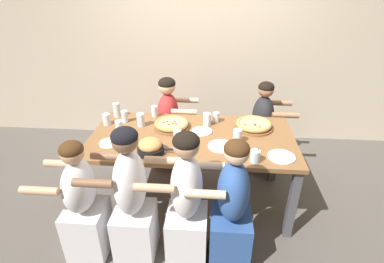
% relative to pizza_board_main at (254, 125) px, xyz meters
% --- Properties ---
extents(ground_plane, '(18.00, 18.00, 0.00)m').
position_rel_pizza_board_main_xyz_m(ground_plane, '(-0.60, -0.22, -0.80)').
color(ground_plane, '#514C47').
rests_on(ground_plane, ground).
extents(restaurant_back_panel, '(10.00, 0.06, 3.20)m').
position_rel_pizza_board_main_xyz_m(restaurant_back_panel, '(-0.60, 1.26, 0.80)').
color(restaurant_back_panel, beige).
rests_on(restaurant_back_panel, ground).
extents(dining_table, '(1.92, 0.97, 0.76)m').
position_rel_pizza_board_main_xyz_m(dining_table, '(-0.60, -0.22, -0.11)').
color(dining_table, brown).
rests_on(dining_table, ground).
extents(pizza_board_main, '(0.38, 0.38, 0.06)m').
position_rel_pizza_board_main_xyz_m(pizza_board_main, '(0.00, 0.00, 0.00)').
color(pizza_board_main, brown).
rests_on(pizza_board_main, dining_table).
extents(pizza_board_second, '(0.36, 0.36, 0.06)m').
position_rel_pizza_board_main_xyz_m(pizza_board_second, '(-0.81, -0.06, 0.00)').
color(pizza_board_second, brown).
rests_on(pizza_board_second, dining_table).
extents(skillet_bowl, '(0.33, 0.23, 0.14)m').
position_rel_pizza_board_main_xyz_m(skillet_bowl, '(-0.92, -0.54, 0.03)').
color(skillet_bowl, black).
rests_on(skillet_bowl, dining_table).
extents(empty_plate_a, '(0.23, 0.23, 0.02)m').
position_rel_pizza_board_main_xyz_m(empty_plate_a, '(-0.32, -0.39, -0.03)').
color(empty_plate_a, white).
rests_on(empty_plate_a, dining_table).
extents(empty_plate_b, '(0.23, 0.23, 0.02)m').
position_rel_pizza_board_main_xyz_m(empty_plate_b, '(0.18, -0.52, -0.03)').
color(empty_plate_b, white).
rests_on(empty_plate_b, dining_table).
extents(empty_plate_c, '(0.19, 0.19, 0.02)m').
position_rel_pizza_board_main_xyz_m(empty_plate_c, '(-1.33, -0.41, -0.03)').
color(empty_plate_c, white).
rests_on(empty_plate_c, dining_table).
extents(empty_plate_d, '(0.20, 0.20, 0.02)m').
position_rel_pizza_board_main_xyz_m(empty_plate_d, '(-0.51, -0.12, -0.03)').
color(empty_plate_d, white).
rests_on(empty_plate_d, dining_table).
extents(cocktail_glass_blue, '(0.08, 0.08, 0.13)m').
position_rel_pizza_board_main_xyz_m(cocktail_glass_blue, '(-0.05, -0.60, 0.01)').
color(cocktail_glass_blue, silver).
rests_on(cocktail_glass_blue, dining_table).
extents(drinking_glass_a, '(0.07, 0.07, 0.12)m').
position_rel_pizza_board_main_xyz_m(drinking_glass_a, '(-1.30, -0.19, 0.02)').
color(drinking_glass_a, silver).
rests_on(drinking_glass_a, dining_table).
extents(drinking_glass_b, '(0.08, 0.08, 0.13)m').
position_rel_pizza_board_main_xyz_m(drinking_glass_b, '(-1.12, -0.04, 0.03)').
color(drinking_glass_b, silver).
rests_on(drinking_glass_b, dining_table).
extents(drinking_glass_c, '(0.07, 0.07, 0.15)m').
position_rel_pizza_board_main_xyz_m(drinking_glass_c, '(-1.43, 0.16, 0.03)').
color(drinking_glass_c, silver).
rests_on(drinking_glass_c, dining_table).
extents(drinking_glass_d, '(0.08, 0.08, 0.13)m').
position_rel_pizza_board_main_xyz_m(drinking_glass_d, '(-0.18, -0.30, 0.02)').
color(drinking_glass_d, silver).
rests_on(drinking_glass_d, dining_table).
extents(drinking_glass_e, '(0.06, 0.06, 0.12)m').
position_rel_pizza_board_main_xyz_m(drinking_glass_e, '(-1.31, 0.03, 0.02)').
color(drinking_glass_e, silver).
rests_on(drinking_glass_e, dining_table).
extents(drinking_glass_f, '(0.08, 0.08, 0.11)m').
position_rel_pizza_board_main_xyz_m(drinking_glass_f, '(-1.47, -0.04, 0.02)').
color(drinking_glass_f, silver).
rests_on(drinking_glass_f, dining_table).
extents(drinking_glass_g, '(0.07, 0.07, 0.10)m').
position_rel_pizza_board_main_xyz_m(drinking_glass_g, '(-0.72, -0.31, 0.01)').
color(drinking_glass_g, silver).
rests_on(drinking_glass_g, dining_table).
extents(drinking_glass_h, '(0.06, 0.06, 0.12)m').
position_rel_pizza_board_main_xyz_m(drinking_glass_h, '(-1.03, 0.19, 0.03)').
color(drinking_glass_h, silver).
rests_on(drinking_glass_h, dining_table).
extents(drinking_glass_i, '(0.08, 0.08, 0.13)m').
position_rel_pizza_board_main_xyz_m(drinking_glass_i, '(-0.46, 0.02, 0.02)').
color(drinking_glass_i, silver).
rests_on(drinking_glass_i, dining_table).
extents(drinking_glass_j, '(0.07, 0.07, 0.11)m').
position_rel_pizza_board_main_xyz_m(drinking_glass_j, '(-0.37, 0.10, 0.02)').
color(drinking_glass_j, silver).
rests_on(drinking_glass_j, dining_table).
extents(diner_far_midleft, '(0.51, 0.40, 1.10)m').
position_rel_pizza_board_main_xyz_m(diner_far_midleft, '(-0.93, 0.49, -0.29)').
color(diner_far_midleft, '#B22D2D').
rests_on(diner_far_midleft, ground).
extents(diner_near_center, '(0.51, 0.40, 1.18)m').
position_rel_pizza_board_main_xyz_m(diner_near_center, '(-0.59, -0.92, -0.26)').
color(diner_near_center, silver).
rests_on(diner_near_center, ground).
extents(diner_near_midleft, '(0.51, 0.40, 1.20)m').
position_rel_pizza_board_main_xyz_m(diner_near_midleft, '(-1.01, -0.92, -0.25)').
color(diner_near_midleft, silver).
rests_on(diner_near_midleft, ground).
extents(diner_near_left, '(0.51, 0.40, 1.07)m').
position_rel_pizza_board_main_xyz_m(diner_near_left, '(-1.42, -0.92, -0.32)').
color(diner_near_left, silver).
rests_on(diner_near_left, ground).
extents(diner_near_midright, '(0.51, 0.40, 1.13)m').
position_rel_pizza_board_main_xyz_m(diner_near_midright, '(-0.24, -0.92, -0.28)').
color(diner_near_midright, '#2D5193').
rests_on(diner_near_midright, ground).
extents(diner_far_right, '(0.51, 0.40, 1.08)m').
position_rel_pizza_board_main_xyz_m(diner_far_right, '(0.17, 0.49, -0.31)').
color(diner_far_right, '#232328').
rests_on(diner_far_right, ground).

